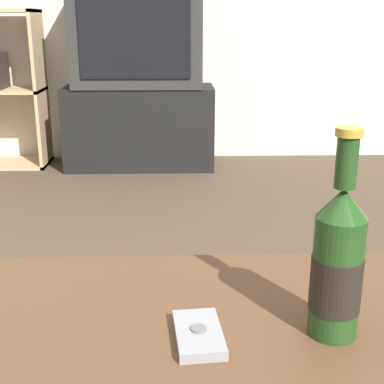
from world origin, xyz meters
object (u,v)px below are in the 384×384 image
object	(u,v)px
beer_bottle	(337,264)
cell_phone	(199,334)
television	(137,35)
tv_stand	(140,127)
bookshelf	(2,85)

from	to	relation	value
beer_bottle	cell_phone	distance (m)	0.20
cell_phone	television	bearing A→B (deg)	90.30
tv_stand	cell_phone	size ratio (longest dim) A/B	8.32
television	bookshelf	bearing A→B (deg)	176.35
bookshelf	television	bearing A→B (deg)	-3.65
tv_stand	bookshelf	xyz separation A→B (m)	(-0.84, 0.05, 0.25)
bookshelf	cell_phone	world-z (taller)	bookshelf
beer_bottle	cell_phone	bearing A→B (deg)	-176.73
tv_stand	cell_phone	bearing A→B (deg)	-84.64
tv_stand	beer_bottle	size ratio (longest dim) A/B	3.31
bookshelf	beer_bottle	world-z (taller)	bookshelf
cell_phone	beer_bottle	bearing A→B (deg)	-1.80
television	cell_phone	bearing A→B (deg)	-84.63
bookshelf	cell_phone	xyz separation A→B (m)	(1.09, -2.75, -0.01)
bookshelf	beer_bottle	bearing A→B (deg)	-65.17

